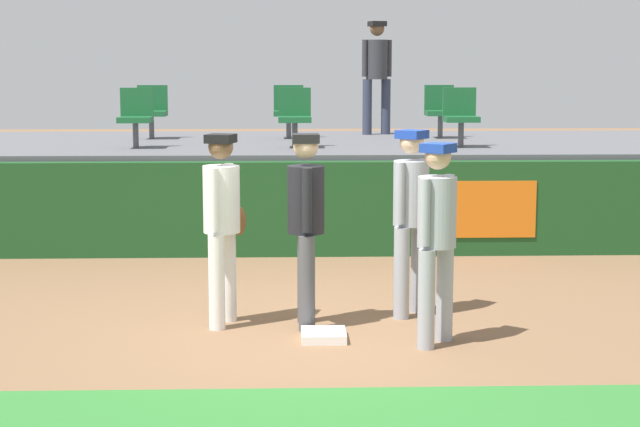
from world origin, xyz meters
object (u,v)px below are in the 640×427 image
object	(u,v)px
seat_front_left	(136,114)
spectator_hooded	(377,69)
first_base	(324,335)
seat_back_right	(440,108)
player_fielder_home	(223,216)
player_coach_visitor	(411,209)
seat_back_center	(289,108)
player_umpire	(306,216)
seat_back_left	(152,109)
seat_front_center	(295,114)
player_runner_visitor	(437,229)
seat_front_right	(460,114)

from	to	relation	value
seat_front_left	spectator_hooded	distance (m)	4.54
first_base	seat_back_right	xyz separation A→B (m)	(2.12, 7.30, 1.72)
player_fielder_home	seat_front_left	xyz separation A→B (m)	(-1.52, 4.94, 0.71)
player_coach_visitor	seat_back_center	xyz separation A→B (m)	(-1.18, 6.43, 0.70)
player_fielder_home	seat_front_left	distance (m)	5.21
seat_back_right	spectator_hooded	size ratio (longest dim) A/B	0.45
player_umpire	seat_back_left	world-z (taller)	seat_back_left
player_fielder_home	seat_front_center	distance (m)	5.04
seat_back_left	seat_back_right	xyz separation A→B (m)	(4.58, -0.00, -0.00)
player_runner_visitor	seat_front_center	distance (m)	5.86
first_base	player_umpire	size ratio (longest dim) A/B	0.22
first_base	player_fielder_home	xyz separation A→B (m)	(-0.93, 0.57, 1.01)
player_coach_visitor	seat_front_left	size ratio (longest dim) A/B	2.17
seat_front_center	seat_back_right	xyz separation A→B (m)	(2.33, 1.80, 0.00)
player_coach_visitor	seat_back_center	world-z (taller)	seat_back_center
player_umpire	seat_back_left	distance (m)	7.24
first_base	player_umpire	xyz separation A→B (m)	(-0.15, 0.48, 1.01)
player_runner_visitor	spectator_hooded	xyz separation A→B (m)	(0.20, 8.36, 1.34)
player_coach_visitor	seat_front_left	distance (m)	5.74
seat_back_center	seat_front_right	bearing A→B (deg)	-36.46
player_fielder_home	seat_front_right	distance (m)	5.86
player_umpire	spectator_hooded	distance (m)	7.91
first_base	seat_front_center	distance (m)	5.77
player_runner_visitor	seat_back_center	world-z (taller)	seat_back_center
spectator_hooded	seat_back_left	bearing A→B (deg)	-3.04
first_base	seat_back_center	size ratio (longest dim) A/B	0.48
player_runner_visitor	player_fielder_home	bearing A→B (deg)	-73.21
first_base	seat_back_left	size ratio (longest dim) A/B	0.48
first_base	seat_front_left	bearing A→B (deg)	113.94
player_umpire	seat_front_center	world-z (taller)	seat_front_center
player_umpire	seat_back_left	size ratio (longest dim) A/B	2.16
seat_back_left	spectator_hooded	xyz separation A→B (m)	(3.64, 0.87, 0.61)
player_runner_visitor	seat_front_left	world-z (taller)	seat_front_left
player_coach_visitor	seat_front_right	distance (m)	4.84
first_base	seat_front_right	size ratio (longest dim) A/B	0.48
player_coach_visitor	seat_back_left	bearing A→B (deg)	-115.20
player_fielder_home	player_runner_visitor	bearing A→B (deg)	84.52
player_coach_visitor	seat_back_left	xyz separation A→B (m)	(-3.34, 6.43, 0.70)
seat_front_center	player_fielder_home	bearing A→B (deg)	-98.25
player_runner_visitor	player_umpire	size ratio (longest dim) A/B	0.98
player_umpire	seat_back_right	size ratio (longest dim) A/B	2.16
seat_front_center	seat_back_right	bearing A→B (deg)	37.70
seat_back_right	seat_back_center	bearing A→B (deg)	180.00
seat_front_right	player_umpire	bearing A→B (deg)	-114.48
player_runner_visitor	player_coach_visitor	size ratio (longest dim) A/B	0.98
seat_back_left	seat_front_right	bearing A→B (deg)	-21.37
seat_front_left	seat_front_right	world-z (taller)	same
seat_front_left	seat_front_center	size ratio (longest dim) A/B	1.00
seat_front_left	seat_back_center	bearing A→B (deg)	39.98
player_coach_visitor	seat_front_right	size ratio (longest dim) A/B	2.17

